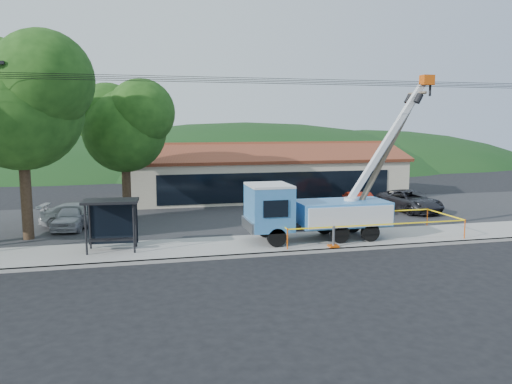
{
  "coord_description": "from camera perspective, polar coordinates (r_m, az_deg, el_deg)",
  "views": [
    {
      "loc": [
        -6.35,
        -19.88,
        6.12
      ],
      "look_at": [
        -0.35,
        5.0,
        2.63
      ],
      "focal_mm": 35.0,
      "sensor_mm": 36.0,
      "label": 1
    }
  ],
  "objects": [
    {
      "name": "ground",
      "position": [
        21.75,
        4.04,
        -8.6
      ],
      "size": [
        120.0,
        120.0,
        0.0
      ],
      "primitive_type": "plane",
      "color": "black",
      "rests_on": "ground"
    },
    {
      "name": "curb",
      "position": [
        23.67,
        2.5,
        -7.05
      ],
      "size": [
        60.0,
        0.25,
        0.15
      ],
      "primitive_type": "cube",
      "color": "#9F9B95",
      "rests_on": "ground"
    },
    {
      "name": "sidewalk",
      "position": [
        25.44,
        1.31,
        -5.99
      ],
      "size": [
        60.0,
        4.0,
        0.15
      ],
      "primitive_type": "cube",
      "color": "#9F9B95",
      "rests_on": "ground"
    },
    {
      "name": "parking_lot",
      "position": [
        33.07,
        -2.25,
        -2.82
      ],
      "size": [
        60.0,
        12.0,
        0.1
      ],
      "primitive_type": "cube",
      "color": "#28282B",
      "rests_on": "ground"
    },
    {
      "name": "strip_mall",
      "position": [
        41.4,
        1.0,
        1.89
      ],
      "size": [
        22.5,
        8.53,
        4.67
      ],
      "color": "#C1B499",
      "rests_on": "ground"
    },
    {
      "name": "tree_west_near",
      "position": [
        28.48,
        -25.37,
        9.85
      ],
      "size": [
        7.56,
        6.72,
        10.8
      ],
      "color": "#332316",
      "rests_on": "ground"
    },
    {
      "name": "tree_lot",
      "position": [
        32.89,
        -14.82,
        7.66
      ],
      "size": [
        6.3,
        5.6,
        8.94
      ],
      "color": "#332316",
      "rests_on": "ground"
    },
    {
      "name": "hill_west",
      "position": [
        75.63,
        -20.09,
        2.65
      ],
      "size": [
        78.4,
        56.0,
        28.0
      ],
      "primitive_type": "ellipsoid",
      "color": "#153914",
      "rests_on": "ground"
    },
    {
      "name": "hill_center",
      "position": [
        76.89,
        -1.23,
        3.2
      ],
      "size": [
        89.6,
        64.0,
        32.0
      ],
      "primitive_type": "ellipsoid",
      "color": "#153914",
      "rests_on": "ground"
    },
    {
      "name": "hill_east",
      "position": [
        83.46,
        12.33,
        3.38
      ],
      "size": [
        72.8,
        52.0,
        26.0
      ],
      "primitive_type": "ellipsoid",
      "color": "#153914",
      "rests_on": "ground"
    },
    {
      "name": "utility_truck",
      "position": [
        26.02,
        6.58,
        -1.99
      ],
      "size": [
        10.0,
        4.0,
        8.52
      ],
      "color": "black",
      "rests_on": "ground"
    },
    {
      "name": "leaning_pole",
      "position": [
        27.49,
        14.76,
        4.57
      ],
      "size": [
        4.69,
        1.71,
        8.41
      ],
      "color": "brown",
      "rests_on": "ground"
    },
    {
      "name": "bus_shelter",
      "position": [
        24.64,
        -16.2,
        -2.32
      ],
      "size": [
        2.63,
        1.72,
        2.45
      ],
      "rotation": [
        0.0,
        0.0,
        -0.07
      ],
      "color": "black",
      "rests_on": "ground"
    },
    {
      "name": "caution_tape",
      "position": [
        27.38,
        12.33,
        -3.41
      ],
      "size": [
        9.8,
        3.54,
        1.02
      ],
      "color": "#D44E0B",
      "rests_on": "ground"
    },
    {
      "name": "car_silver",
      "position": [
        31.0,
        -20.23,
        -4.11
      ],
      "size": [
        2.18,
        4.22,
        1.37
      ],
      "primitive_type": "imported",
      "rotation": [
        0.0,
        0.0,
        -0.14
      ],
      "color": "#A6A7AE",
      "rests_on": "ground"
    },
    {
      "name": "car_red",
      "position": [
        35.02,
        11.86,
        -2.47
      ],
      "size": [
        1.87,
        4.27,
        1.36
      ],
      "primitive_type": "imported",
      "rotation": [
        0.0,
        0.0,
        -0.1
      ],
      "color": "#9E1F0F",
      "rests_on": "ground"
    },
    {
      "name": "car_white",
      "position": [
        31.35,
        -19.15,
        -3.93
      ],
      "size": [
        5.07,
        2.79,
        1.39
      ],
      "primitive_type": "imported",
      "rotation": [
        0.0,
        0.0,
        1.39
      ],
      "color": "silver",
      "rests_on": "ground"
    },
    {
      "name": "car_dark",
      "position": [
        36.4,
        17.1,
        -2.26
      ],
      "size": [
        3.06,
        5.54,
        1.47
      ],
      "primitive_type": "imported",
      "rotation": [
        0.0,
        0.0,
        0.12
      ],
      "color": "#222227",
      "rests_on": "ground"
    }
  ]
}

